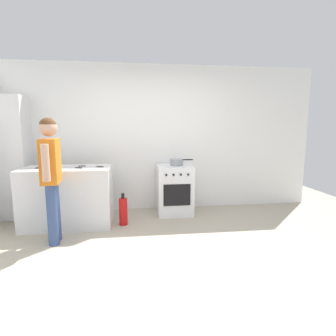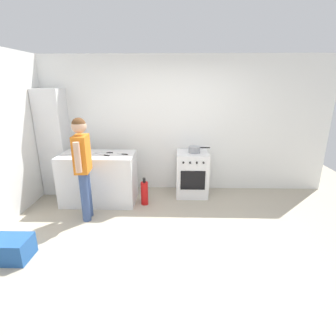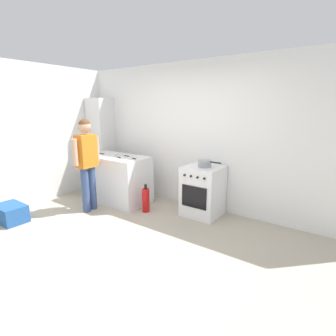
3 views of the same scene
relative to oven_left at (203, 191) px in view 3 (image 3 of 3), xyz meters
The scene contains 14 objects.
ground_plane 1.67m from the oven_left, 102.51° to the right, with size 8.00×8.00×0.00m, color #ADA38E.
back_wall 1.01m from the oven_left, 133.25° to the left, with size 6.00×0.10×2.60m, color white.
side_wall_left 3.29m from the oven_left, 158.23° to the right, with size 0.10×3.10×2.60m, color white.
counter_unit 1.74m from the oven_left, 167.47° to the right, with size 1.30×0.70×0.90m, color silver.
oven_left is the anchor object (origin of this frame).
pot 0.48m from the oven_left, 41.84° to the right, with size 0.40×0.22×0.12m.
knife_chef 2.25m from the oven_left, 168.95° to the right, with size 0.30×0.13×0.01m.
knife_bread 1.72m from the oven_left, 165.32° to the right, with size 0.33×0.18×0.01m.
knife_carving 1.69m from the oven_left, 169.86° to the right, with size 0.33×0.05×0.01m.
knife_paring 1.38m from the oven_left, 163.24° to the right, with size 0.21×0.09×0.01m.
person 2.08m from the oven_left, 149.79° to the right, with size 0.23×0.57×1.62m.
fire_extinguisher 1.01m from the oven_left, 151.22° to the right, with size 0.13×0.13×0.50m.
recycling_crate_lower 3.16m from the oven_left, 138.98° to the right, with size 0.52×0.36×0.28m, color #235193.
larder_cabinet 2.71m from the oven_left, behind, with size 0.48×0.44×2.00m, color silver.
Camera 3 is at (2.34, -2.21, 1.81)m, focal length 28.00 mm.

